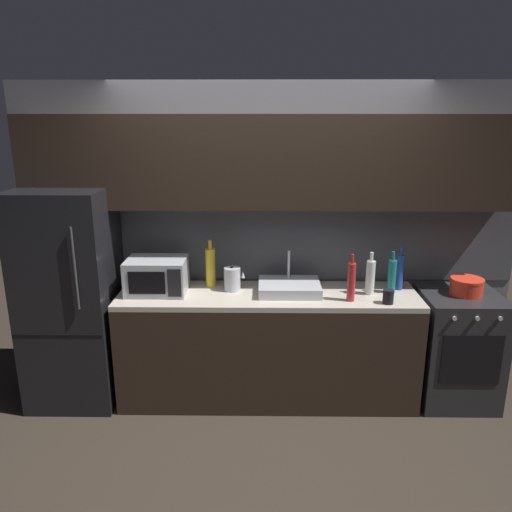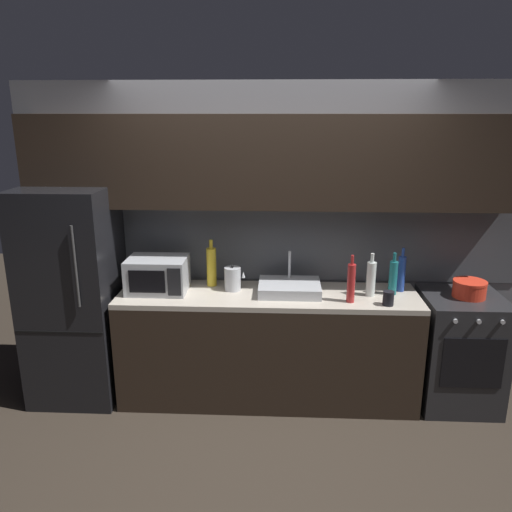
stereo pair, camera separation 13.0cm
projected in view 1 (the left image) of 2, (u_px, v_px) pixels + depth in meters
The scene contains 15 objects.
ground_plane at pixel (269, 469), 3.30m from camera, with size 10.00×10.00×0.00m, color #2D261E.
back_wall at pixel (268, 204), 4.02m from camera, with size 4.08×0.44×2.50m.
counter_run at pixel (268, 346), 4.04m from camera, with size 2.34×0.60×0.90m.
refrigerator at pixel (72, 297), 3.95m from camera, with size 0.68×0.69×1.72m.
oven_range at pixel (456, 347), 4.02m from camera, with size 0.60×0.62×0.90m.
microwave at pixel (157, 276), 3.91m from camera, with size 0.46×0.35×0.27m.
sink_basin at pixel (289, 287), 3.93m from camera, with size 0.48×0.38×0.30m.
kettle at pixel (232, 279), 3.96m from camera, with size 0.17×0.13×0.21m.
wine_bottle_red at pixel (351, 281), 3.73m from camera, with size 0.06×0.06×0.36m.
wine_bottle_yellow at pixel (211, 267), 4.04m from camera, with size 0.08×0.08×0.38m.
wine_bottle_blue at pixel (400, 272), 3.97m from camera, with size 0.06×0.06×0.35m.
wine_bottle_teal at pixel (392, 276), 3.90m from camera, with size 0.06×0.06×0.33m.
wine_bottle_clear at pixel (370, 277), 3.87m from camera, with size 0.07×0.07×0.34m.
mug_dark at pixel (388, 297), 3.70m from camera, with size 0.08×0.08×0.11m, color black.
cooking_pot at pixel (467, 286), 3.88m from camera, with size 0.25×0.25×0.13m.
Camera 1 is at (-0.05, -2.78, 2.27)m, focal length 35.24 mm.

